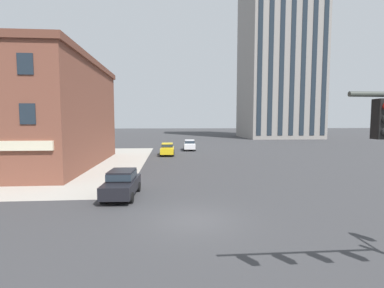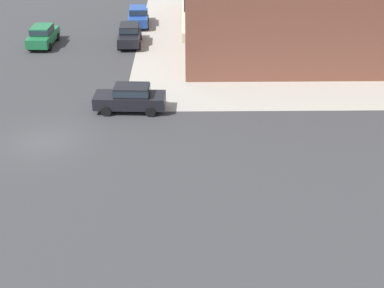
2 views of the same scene
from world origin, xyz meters
name	(u,v)px [view 2 (image 2 of 2)]	position (x,y,z in m)	size (l,w,h in m)	color
ground_plane	(44,142)	(0.00, 0.00, 0.00)	(320.00, 320.00, 0.00)	#38383A
sidewalk_far_corner	(322,36)	(-20.00, 20.00, 0.00)	(32.00, 32.00, 0.02)	#A8A399
car_main_northbound_near	(129,34)	(-17.73, 3.35, 0.92)	(4.46, 2.01, 1.68)	black
car_cross_eastbound	(138,16)	(-23.51, 3.67, 0.92)	(4.49, 2.07, 1.68)	#23479E
car_parked_curb	(43,35)	(-17.55, -3.80, 0.92)	(4.47, 2.03, 1.68)	#1E6B3D
car_main_mid	(130,97)	(-4.18, 4.56, 0.92)	(2.04, 4.47, 1.68)	black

